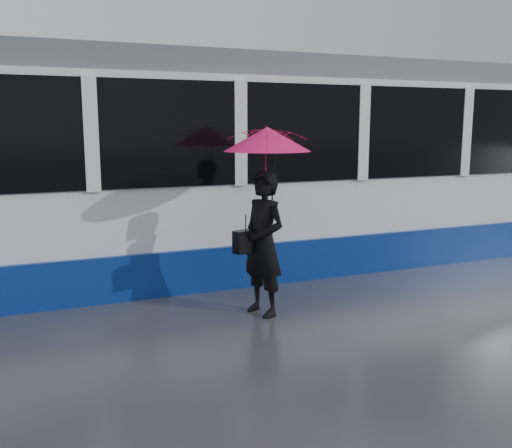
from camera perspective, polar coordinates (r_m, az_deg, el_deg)
name	(u,v)px	position (r m, az deg, el deg)	size (l,w,h in m)	color
ground	(322,308)	(7.45, 6.60, -8.32)	(90.00, 90.00, 0.00)	#2B2B30
rails	(249,264)	(9.61, -0.74, -4.02)	(34.00, 1.51, 0.02)	#3F3D38
tram	(438,161)	(11.40, 17.74, 5.99)	(26.00, 2.56, 3.35)	white
woman	(263,244)	(6.95, 0.72, -1.97)	(0.65, 0.43, 1.78)	black
umbrella	(267,156)	(6.83, 1.13, 6.79)	(1.32, 1.32, 1.20)	#FF157F
handbag	(246,241)	(6.88, -1.02, -1.74)	(0.34, 0.23, 0.46)	black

